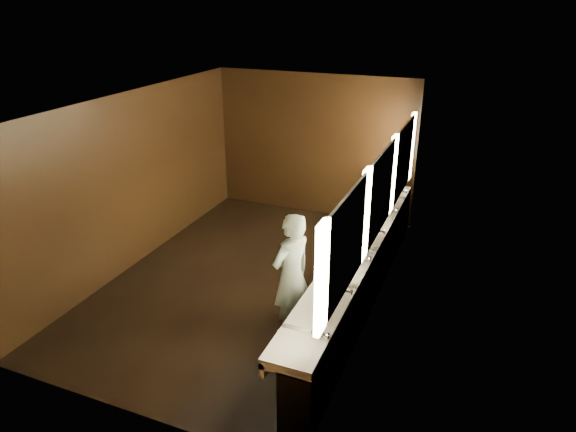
{
  "coord_description": "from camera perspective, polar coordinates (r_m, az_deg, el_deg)",
  "views": [
    {
      "loc": [
        3.22,
        -6.29,
        4.16
      ],
      "look_at": [
        0.67,
        0.0,
        1.21
      ],
      "focal_mm": 32.0,
      "sensor_mm": 36.0,
      "label": 1
    }
  ],
  "objects": [
    {
      "name": "wall_left",
      "position": [
        8.63,
        -16.68,
        3.85
      ],
      "size": [
        0.02,
        6.0,
        2.8
      ],
      "primitive_type": "cube",
      "color": "black",
      "rests_on": "floor"
    },
    {
      "name": "trash_bin",
      "position": [
        7.2,
        5.44,
        -9.08
      ],
      "size": [
        0.45,
        0.45,
        0.59
      ],
      "primitive_type": "cylinder",
      "rotation": [
        0.0,
        0.0,
        0.22
      ],
      "color": "black",
      "rests_on": "floor"
    },
    {
      "name": "wall_back",
      "position": [
        10.21,
        2.9,
        7.81
      ],
      "size": [
        4.0,
        0.02,
        2.8
      ],
      "primitive_type": "cube",
      "color": "black",
      "rests_on": "floor"
    },
    {
      "name": "person",
      "position": [
        6.57,
        0.36,
        -6.67
      ],
      "size": [
        0.63,
        0.74,
        1.71
      ],
      "primitive_type": "imported",
      "rotation": [
        0.0,
        0.0,
        -1.98
      ],
      "color": "#98DBE3",
      "rests_on": "floor"
    },
    {
      "name": "floor",
      "position": [
        8.2,
        -4.35,
        -7.04
      ],
      "size": [
        6.0,
        6.0,
        0.0
      ],
      "primitive_type": "plane",
      "color": "black",
      "rests_on": "ground"
    },
    {
      "name": "sink_counter",
      "position": [
        7.42,
        8.14,
        -6.34
      ],
      "size": [
        0.55,
        5.4,
        1.01
      ],
      "color": "black",
      "rests_on": "floor"
    },
    {
      "name": "wall_right",
      "position": [
        6.98,
        10.2,
        -0.18
      ],
      "size": [
        0.02,
        6.0,
        2.8
      ],
      "primitive_type": "cube",
      "color": "black",
      "rests_on": "floor"
    },
    {
      "name": "mirror_band",
      "position": [
        6.85,
        10.25,
        2.53
      ],
      "size": [
        0.06,
        5.03,
        1.15
      ],
      "color": "#FFEBB3",
      "rests_on": "wall_right"
    },
    {
      "name": "wall_front",
      "position": [
        5.37,
        -19.22,
        -8.9
      ],
      "size": [
        4.0,
        0.02,
        2.8
      ],
      "primitive_type": "cube",
      "color": "black",
      "rests_on": "floor"
    },
    {
      "name": "ceiling",
      "position": [
        7.2,
        -5.04,
        12.54
      ],
      "size": [
        4.0,
        6.0,
        0.02
      ],
      "primitive_type": "cube",
      "color": "#2D2D2B",
      "rests_on": "wall_back"
    }
  ]
}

